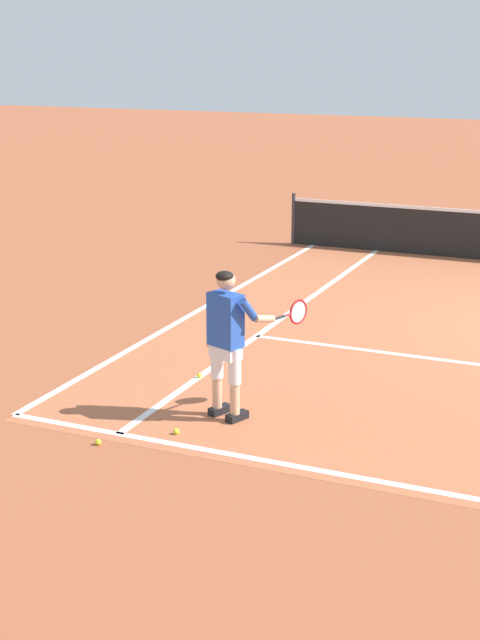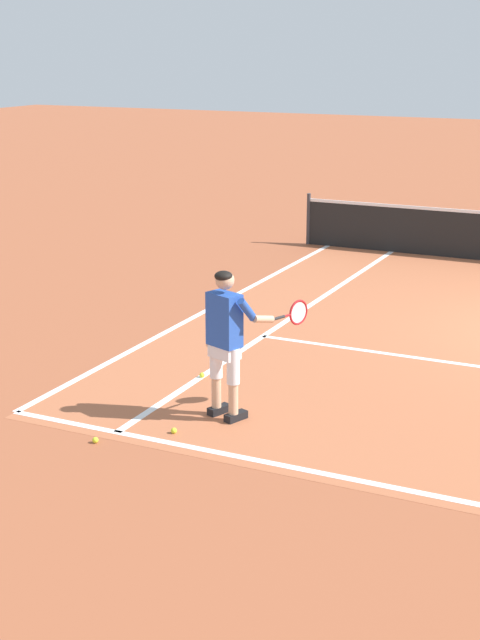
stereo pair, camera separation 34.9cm
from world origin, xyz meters
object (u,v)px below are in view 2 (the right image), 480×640
at_px(tennis_player, 227,334).
at_px(tennis_ball_mid_court, 202,375).
at_px(tennis_ball_by_baseline, 174,431).
at_px(tennis_ball_near_feet, 95,440).

relative_size(tennis_player, tennis_ball_mid_court, 25.95).
distance_m(tennis_ball_by_baseline, tennis_ball_mid_court, 1.81).
xyz_separation_m(tennis_ball_by_baseline, tennis_ball_mid_court, (-0.56, 1.72, 0.00)).
height_order(tennis_ball_near_feet, tennis_ball_by_baseline, same).
xyz_separation_m(tennis_player, tennis_ball_by_baseline, (-0.32, -0.67, -0.96)).
relative_size(tennis_player, tennis_ball_by_baseline, 25.95).
height_order(tennis_ball_by_baseline, tennis_ball_mid_court, same).
bearing_deg(tennis_player, tennis_ball_near_feet, -127.13).
relative_size(tennis_ball_by_baseline, tennis_ball_mid_court, 1.00).
xyz_separation_m(tennis_ball_near_feet, tennis_ball_by_baseline, (0.63, 0.58, 0.00)).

